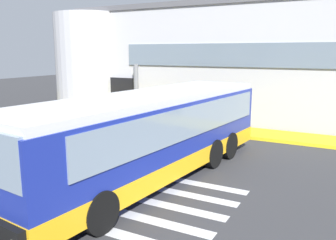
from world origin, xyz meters
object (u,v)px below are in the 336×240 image
bus_main_foreground (150,137)px  passenger_near_column (142,104)px  safety_bollard_yellow (186,124)px  passenger_at_curb_edge (183,106)px  passenger_by_doorway (162,105)px  entry_support_column (136,91)px

bus_main_foreground → passenger_near_column: size_ratio=6.67×
passenger_near_column → safety_bollard_yellow: bearing=-19.0°
bus_main_foreground → passenger_at_curb_edge: size_ratio=6.67×
passenger_near_column → safety_bollard_yellow: (3.27, -1.13, -0.63)m
safety_bollard_yellow → passenger_at_curb_edge: bearing=121.1°
passenger_at_curb_edge → passenger_by_doorway: bearing=179.8°
passenger_near_column → bus_main_foreground: bearing=-56.2°
safety_bollard_yellow → passenger_by_doorway: bearing=148.4°
entry_support_column → bus_main_foreground: 9.86m
bus_main_foreground → passenger_at_curb_edge: bus_main_foreground is taller
safety_bollard_yellow → entry_support_column: bearing=156.1°
bus_main_foreground → safety_bollard_yellow: bearing=104.9°
entry_support_column → passenger_near_column: size_ratio=1.86×
passenger_at_curb_edge → safety_bollard_yellow: passenger_at_curb_edge is taller
passenger_near_column → safety_bollard_yellow: passenger_near_column is taller
safety_bollard_yellow → bus_main_foreground: bearing=-75.1°
passenger_near_column → passenger_by_doorway: 1.21m
passenger_at_curb_edge → passenger_near_column: bearing=-176.8°
entry_support_column → bus_main_foreground: entry_support_column is taller
passenger_near_column → passenger_by_doorway: (1.20, 0.14, 0.00)m
bus_main_foreground → safety_bollard_yellow: 6.50m
passenger_by_doorway → entry_support_column: bearing=165.2°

